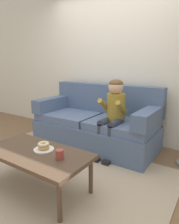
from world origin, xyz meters
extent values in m
plane|color=brown|center=(0.00, 0.00, 0.00)|extent=(10.00, 10.00, 0.00)
cube|color=silver|center=(0.00, 1.40, 1.40)|extent=(8.00, 0.10, 2.80)
cube|color=tan|center=(0.00, -0.25, 0.01)|extent=(2.80, 1.88, 0.01)
cube|color=slate|center=(-0.02, 0.80, 0.19)|extent=(1.94, 0.90, 0.38)
cube|color=slate|center=(-0.50, 0.75, 0.44)|extent=(0.93, 0.74, 0.12)
cube|color=slate|center=(0.47, 0.75, 0.44)|extent=(0.93, 0.74, 0.12)
cube|color=slate|center=(-0.02, 1.15, 0.74)|extent=(1.94, 0.20, 0.48)
cube|color=slate|center=(-0.89, 0.80, 0.61)|extent=(0.20, 0.90, 0.22)
cube|color=slate|center=(0.85, 0.80, 0.61)|extent=(0.20, 0.90, 0.22)
cube|color=#4C3828|center=(0.11, -0.54, 0.41)|extent=(1.16, 0.59, 0.04)
cylinder|color=#4C3828|center=(0.63, -0.78, 0.20)|extent=(0.04, 0.04, 0.39)
cylinder|color=#4C3828|center=(-0.41, -0.31, 0.20)|extent=(0.04, 0.04, 0.39)
cylinder|color=#4C3828|center=(0.63, -0.31, 0.20)|extent=(0.04, 0.04, 0.39)
cylinder|color=olive|center=(0.38, 0.72, 0.70)|extent=(0.26, 0.26, 0.40)
sphere|color=#DBAD89|center=(0.38, 0.70, 1.00)|extent=(0.21, 0.21, 0.21)
ellipsoid|color=brown|center=(0.38, 0.70, 1.04)|extent=(0.20, 0.20, 0.12)
cylinder|color=#333847|center=(0.30, 0.57, 0.51)|extent=(0.11, 0.30, 0.11)
cylinder|color=#333847|center=(0.30, 0.42, 0.28)|extent=(0.09, 0.09, 0.44)
cube|color=black|center=(0.30, 0.37, 0.03)|extent=(0.10, 0.20, 0.06)
cylinder|color=olive|center=(0.25, 0.62, 0.74)|extent=(0.07, 0.29, 0.23)
cylinder|color=#333847|center=(0.46, 0.57, 0.51)|extent=(0.11, 0.30, 0.11)
cylinder|color=#333847|center=(0.46, 0.42, 0.28)|extent=(0.09, 0.09, 0.44)
cube|color=black|center=(0.46, 0.37, 0.03)|extent=(0.10, 0.20, 0.06)
cylinder|color=olive|center=(0.52, 0.62, 0.74)|extent=(0.07, 0.29, 0.23)
cylinder|color=white|center=(0.15, -0.48, 0.44)|extent=(0.21, 0.21, 0.01)
torus|color=tan|center=(0.15, -0.48, 0.46)|extent=(0.17, 0.17, 0.04)
torus|color=beige|center=(0.15, -0.48, 0.50)|extent=(0.17, 0.17, 0.04)
cylinder|color=#993D38|center=(0.42, -0.53, 0.48)|extent=(0.08, 0.08, 0.09)
cube|color=red|center=(-0.45, 0.03, 0.03)|extent=(0.16, 0.09, 0.05)
cylinder|color=red|center=(-0.53, 0.03, 0.03)|extent=(0.06, 0.06, 0.05)
cylinder|color=red|center=(-0.36, 0.03, 0.03)|extent=(0.06, 0.06, 0.05)
camera|label=1|loc=(1.63, -1.84, 1.31)|focal=32.36mm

